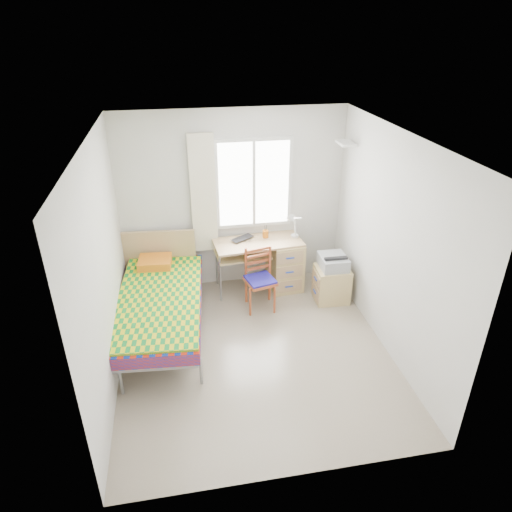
{
  "coord_description": "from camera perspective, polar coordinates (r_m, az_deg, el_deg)",
  "views": [
    {
      "loc": [
        -0.78,
        -4.34,
        3.63
      ],
      "look_at": [
        0.12,
        0.55,
        1.02
      ],
      "focal_mm": 32.0,
      "sensor_mm": 36.0,
      "label": 1
    }
  ],
  "objects": [
    {
      "name": "floor",
      "position": [
        5.71,
        -0.16,
        -11.81
      ],
      "size": [
        3.5,
        3.5,
        0.0
      ],
      "primitive_type": "plane",
      "color": "#BCAD93",
      "rests_on": "ground"
    },
    {
      "name": "ceiling",
      "position": [
        4.53,
        -0.21,
        14.52
      ],
      "size": [
        3.5,
        3.5,
        0.0
      ],
      "primitive_type": "plane",
      "rotation": [
        3.14,
        0.0,
        0.0
      ],
      "color": "white",
      "rests_on": "wall_back"
    },
    {
      "name": "wall_back",
      "position": [
        6.57,
        -2.9,
        6.84
      ],
      "size": [
        3.2,
        0.0,
        3.2
      ],
      "primitive_type": "plane",
      "rotation": [
        1.57,
        0.0,
        0.0
      ],
      "color": "silver",
      "rests_on": "ground"
    },
    {
      "name": "wall_left",
      "position": [
        4.99,
        -18.57,
        -1.72
      ],
      "size": [
        0.0,
        3.5,
        3.5
      ],
      "primitive_type": "plane",
      "rotation": [
        1.57,
        0.0,
        1.57
      ],
      "color": "silver",
      "rests_on": "ground"
    },
    {
      "name": "wall_right",
      "position": [
        5.47,
        16.56,
        1.22
      ],
      "size": [
        0.0,
        3.5,
        3.5
      ],
      "primitive_type": "plane",
      "rotation": [
        1.57,
        0.0,
        -1.57
      ],
      "color": "silver",
      "rests_on": "ground"
    },
    {
      "name": "window",
      "position": [
        6.5,
        -0.27,
        9.0
      ],
      "size": [
        1.1,
        0.04,
        1.3
      ],
      "color": "white",
      "rests_on": "wall_back"
    },
    {
      "name": "curtain",
      "position": [
        6.41,
        -6.6,
        7.6
      ],
      "size": [
        0.35,
        0.05,
        1.7
      ],
      "primitive_type": "cube",
      "color": "#F0EBC6",
      "rests_on": "wall_back"
    },
    {
      "name": "floating_shelf",
      "position": [
        6.35,
        11.21,
        13.66
      ],
      "size": [
        0.2,
        0.32,
        0.03
      ],
      "primitive_type": "cube",
      "color": "white",
      "rests_on": "wall_right"
    },
    {
      "name": "bed",
      "position": [
        5.91,
        -11.99,
        -5.36
      ],
      "size": [
        1.22,
        2.31,
        0.97
      ],
      "rotation": [
        0.0,
        0.0,
        -0.08
      ],
      "color": "gray",
      "rests_on": "floor"
    },
    {
      "name": "desk",
      "position": [
        6.76,
        3.04,
        -0.69
      ],
      "size": [
        1.3,
        0.68,
        0.78
      ],
      "rotation": [
        0.0,
        0.0,
        0.09
      ],
      "color": "tan",
      "rests_on": "floor"
    },
    {
      "name": "chair",
      "position": [
        6.26,
        0.51,
        -2.42
      ],
      "size": [
        0.46,
        0.46,
        0.87
      ],
      "rotation": [
        0.0,
        0.0,
        0.25
      ],
      "color": "#9E4D1E",
      "rests_on": "floor"
    },
    {
      "name": "cabinet",
      "position": [
        6.61,
        9.39,
        -3.47
      ],
      "size": [
        0.48,
        0.43,
        0.51
      ],
      "rotation": [
        0.0,
        0.0,
        -0.03
      ],
      "color": "tan",
      "rests_on": "floor"
    },
    {
      "name": "printer",
      "position": [
        6.47,
        9.62,
        -0.68
      ],
      "size": [
        0.37,
        0.43,
        0.18
      ],
      "rotation": [
        0.0,
        0.0,
        -0.02
      ],
      "color": "#9B9FA3",
      "rests_on": "cabinet"
    },
    {
      "name": "laptop",
      "position": [
        6.56,
        -1.44,
        2.04
      ],
      "size": [
        0.41,
        0.37,
        0.03
      ],
      "primitive_type": "imported",
      "rotation": [
        0.0,
        0.0,
        0.55
      ],
      "color": "black",
      "rests_on": "desk"
    },
    {
      "name": "pen_cup",
      "position": [
        6.64,
        1.19,
        2.78
      ],
      "size": [
        0.1,
        0.1,
        0.11
      ],
      "primitive_type": "cylinder",
      "rotation": [
        0.0,
        0.0,
        -0.21
      ],
      "color": "orange",
      "rests_on": "desk"
    },
    {
      "name": "task_lamp",
      "position": [
        6.47,
        4.66,
        4.1
      ],
      "size": [
        0.23,
        0.33,
        0.43
      ],
      "rotation": [
        0.0,
        0.0,
        0.31
      ],
      "color": "white",
      "rests_on": "desk"
    },
    {
      "name": "book",
      "position": [
        6.56,
        -1.76,
        0.02
      ],
      "size": [
        0.21,
        0.27,
        0.02
      ],
      "primitive_type": "imported",
      "rotation": [
        0.0,
        0.0,
        0.11
      ],
      "color": "gray",
      "rests_on": "desk"
    }
  ]
}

